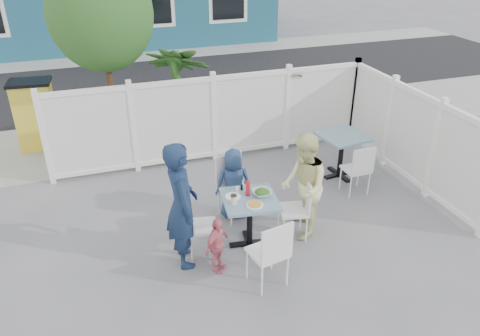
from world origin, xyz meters
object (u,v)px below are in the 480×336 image
object	(u,v)px
utility_cabinet	(36,116)
spare_table	(342,145)
man	(182,205)
main_table	(250,209)
chair_back	(233,181)
woman	(303,186)
boy	(234,184)
toddler	(217,245)
chair_left	(196,222)
chair_right	(299,205)
chair_near	(272,250)

from	to	relation	value
utility_cabinet	spare_table	distance (m)	5.82
utility_cabinet	man	bearing A→B (deg)	-61.34
man	utility_cabinet	bearing A→B (deg)	25.53
main_table	chair_back	size ratio (longest dim) A/B	0.82
utility_cabinet	main_table	xyz separation A→B (m)	(2.83, -4.32, -0.07)
woman	boy	bearing A→B (deg)	-118.18
boy	toddler	size ratio (longest dim) A/B	1.41
chair_left	man	world-z (taller)	man
chair_right	chair_back	bearing A→B (deg)	51.58
boy	woman	bearing A→B (deg)	140.97
chair_left	chair_near	size ratio (longest dim) A/B	0.94
chair_back	utility_cabinet	bearing A→B (deg)	-64.20
chair_near	toddler	xyz separation A→B (m)	(-0.53, 0.50, -0.16)
main_table	chair_near	bearing A→B (deg)	-92.45
chair_right	chair_back	distance (m)	1.09
main_table	chair_left	distance (m)	0.74
spare_table	chair_right	size ratio (longest dim) A/B	0.93
spare_table	chair_left	size ratio (longest dim) A/B	0.93
spare_table	chair_left	xyz separation A→B (m)	(-2.91, -1.33, -0.09)
chair_left	woman	size ratio (longest dim) A/B	0.58
woman	toddler	world-z (taller)	woman
chair_left	woman	bearing A→B (deg)	100.15
utility_cabinet	boy	xyz separation A→B (m)	(2.86, -3.54, -0.11)
woman	chair_left	bearing A→B (deg)	-73.96
main_table	toddler	world-z (taller)	toddler
chair_left	chair_right	bearing A→B (deg)	98.22
woman	toddler	bearing A→B (deg)	-57.17
main_table	boy	world-z (taller)	boy
chair_right	boy	world-z (taller)	boy
man	toddler	world-z (taller)	man
spare_table	chair_back	distance (m)	2.22
main_table	chair_near	distance (m)	0.87
spare_table	toddler	distance (m)	3.26
chair_left	chair_back	bearing A→B (deg)	146.40
spare_table	man	world-z (taller)	man
boy	chair_back	bearing A→B (deg)	-86.67
chair_near	boy	distance (m)	1.65
boy	man	bearing A→B (deg)	46.21
utility_cabinet	chair_back	distance (m)	4.51
spare_table	chair_near	bearing A→B (deg)	-134.79
chair_near	man	distance (m)	1.25
chair_left	chair_right	xyz separation A→B (m)	(1.45, -0.05, 0.00)
main_table	woman	size ratio (longest dim) A/B	0.52
woman	main_table	bearing A→B (deg)	-71.11
chair_left	chair_near	bearing A→B (deg)	47.76
chair_back	spare_table	bearing A→B (deg)	-179.56
main_table	chair_right	distance (m)	0.72
chair_back	toddler	size ratio (longest dim) A/B	1.24
man	chair_right	bearing A→B (deg)	-87.30
man	boy	bearing A→B (deg)	-47.27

